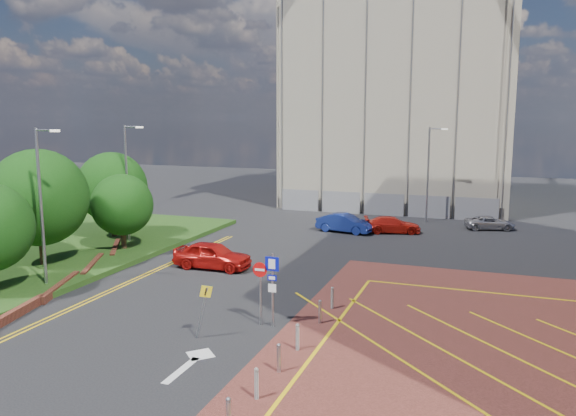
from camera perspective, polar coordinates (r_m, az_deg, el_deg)
The scene contains 18 objects.
ground at distance 23.73m, azimuth -3.63°, elevation -12.58°, with size 140.00×140.00×0.00m, color black.
grass_bed at distance 38.47m, azimuth -25.28°, elevation -4.70°, with size 14.00×32.00×0.30m, color #1D4215.
retaining_wall at distance 31.49m, azimuth -22.38°, elevation -7.36°, with size 6.06×20.33×0.40m.
tree_b at distance 35.32m, azimuth -24.00°, elevation 0.97°, with size 5.60×5.60×6.74m.
tree_c at distance 37.97m, azimuth -16.50°, elevation 0.32°, with size 4.00×4.00×4.90m.
tree_d at distance 42.04m, azimuth -17.44°, elevation 2.03°, with size 5.00×5.00×6.08m.
lamp_left_near at distance 31.00m, azimuth -23.74°, elevation 0.74°, with size 1.53×0.16×8.00m.
lamp_left_far at distance 39.92m, azimuth -15.98°, elevation 2.88°, with size 1.53×0.16×8.00m.
lamp_back at distance 48.63m, azimuth 14.13°, elevation 3.67°, with size 1.53×0.16×8.00m.
sign_cluster at distance 23.83m, azimuth -2.07°, elevation -7.50°, with size 1.17×0.12×3.20m.
warning_sign at distance 22.87m, azimuth -8.59°, elevation -9.71°, with size 0.73×0.41×2.25m.
bollard_row at distance 21.33m, azimuth 0.37°, elevation -13.78°, with size 0.14×11.14×0.90m.
construction_building at distance 60.88m, azimuth 11.66°, elevation 11.07°, with size 21.20×19.20×22.00m, color #B1A791.
construction_fence at distance 51.40m, azimuth 10.80°, elevation 0.29°, with size 21.60×0.06×2.00m, color gray.
car_red_left at distance 33.38m, azimuth -7.69°, elevation -4.77°, with size 1.87×4.65×1.58m, color red.
car_blue_back at distance 43.61m, azimuth 5.79°, elevation -1.53°, with size 1.53×4.39×1.45m, color navy.
car_red_back at distance 43.94m, azimuth 10.55°, elevation -1.69°, with size 1.75×4.30×1.25m, color red.
car_silver_back at distance 47.33m, azimuth 19.82°, elevation -1.42°, with size 1.76×3.83×1.06m, color #9F9EA5.
Camera 1 is at (8.82, -20.20, 8.79)m, focal length 35.00 mm.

